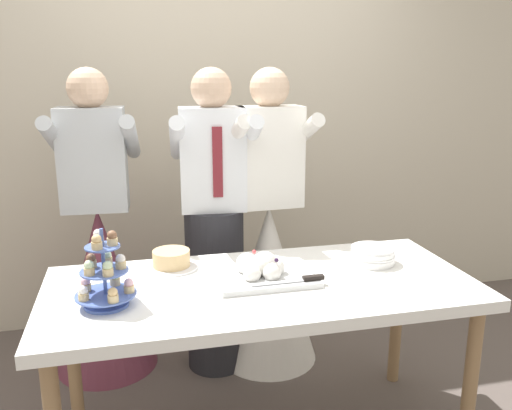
{
  "coord_description": "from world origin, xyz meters",
  "views": [
    {
      "loc": [
        -0.51,
        -2.04,
        1.65
      ],
      "look_at": [
        0.01,
        0.15,
        1.07
      ],
      "focal_mm": 37.54,
      "sensor_mm": 36.0,
      "label": 1
    }
  ],
  "objects_px": {
    "dessert_table": "(262,299)",
    "person_bride": "(269,263)",
    "plate_stack": "(373,255)",
    "cupcake_stand": "(105,276)",
    "person_groom": "(214,240)",
    "person_guest": "(101,269)",
    "round_cake": "(171,260)",
    "main_cake_tray": "(263,270)"
  },
  "relations": [
    {
      "from": "main_cake_tray",
      "to": "round_cake",
      "type": "distance_m",
      "value": 0.43
    },
    {
      "from": "dessert_table",
      "to": "round_cake",
      "type": "height_order",
      "value": "round_cake"
    },
    {
      "from": "plate_stack",
      "to": "person_groom",
      "type": "bearing_deg",
      "value": 136.84
    },
    {
      "from": "person_bride",
      "to": "cupcake_stand",
      "type": "bearing_deg",
      "value": -136.85
    },
    {
      "from": "dessert_table",
      "to": "person_guest",
      "type": "distance_m",
      "value": 1.11
    },
    {
      "from": "person_groom",
      "to": "cupcake_stand",
      "type": "bearing_deg",
      "value": -124.44
    },
    {
      "from": "main_cake_tray",
      "to": "person_guest",
      "type": "bearing_deg",
      "value": 131.4
    },
    {
      "from": "person_groom",
      "to": "person_guest",
      "type": "distance_m",
      "value": 0.65
    },
    {
      "from": "plate_stack",
      "to": "round_cake",
      "type": "relative_size",
      "value": 0.85
    },
    {
      "from": "person_groom",
      "to": "person_bride",
      "type": "distance_m",
      "value": 0.35
    },
    {
      "from": "main_cake_tray",
      "to": "person_groom",
      "type": "height_order",
      "value": "person_groom"
    },
    {
      "from": "plate_stack",
      "to": "cupcake_stand",
      "type": "bearing_deg",
      "value": -171.16
    },
    {
      "from": "main_cake_tray",
      "to": "person_bride",
      "type": "distance_m",
      "value": 0.75
    },
    {
      "from": "dessert_table",
      "to": "round_cake",
      "type": "bearing_deg",
      "value": 143.37
    },
    {
      "from": "dessert_table",
      "to": "cupcake_stand",
      "type": "bearing_deg",
      "value": -172.91
    },
    {
      "from": "dessert_table",
      "to": "plate_stack",
      "type": "height_order",
      "value": "plate_stack"
    },
    {
      "from": "cupcake_stand",
      "to": "plate_stack",
      "type": "xyz_separation_m",
      "value": [
        1.18,
        0.18,
        -0.08
      ]
    },
    {
      "from": "main_cake_tray",
      "to": "plate_stack",
      "type": "distance_m",
      "value": 0.54
    },
    {
      "from": "dessert_table",
      "to": "person_bride",
      "type": "relative_size",
      "value": 1.08
    },
    {
      "from": "main_cake_tray",
      "to": "person_guest",
      "type": "xyz_separation_m",
      "value": [
        -0.71,
        0.81,
        -0.23
      ]
    },
    {
      "from": "plate_stack",
      "to": "round_cake",
      "type": "xyz_separation_m",
      "value": [
        -0.91,
        0.16,
        -0.0
      ]
    },
    {
      "from": "cupcake_stand",
      "to": "dessert_table",
      "type": "bearing_deg",
      "value": 7.09
    },
    {
      "from": "person_guest",
      "to": "round_cake",
      "type": "bearing_deg",
      "value": -59.54
    },
    {
      "from": "round_cake",
      "to": "dessert_table",
      "type": "bearing_deg",
      "value": -36.63
    },
    {
      "from": "cupcake_stand",
      "to": "main_cake_tray",
      "type": "relative_size",
      "value": 0.7
    },
    {
      "from": "person_guest",
      "to": "main_cake_tray",
      "type": "bearing_deg",
      "value": -48.6
    },
    {
      "from": "round_cake",
      "to": "person_groom",
      "type": "xyz_separation_m",
      "value": [
        0.27,
        0.45,
        -0.07
      ]
    },
    {
      "from": "round_cake",
      "to": "person_bride",
      "type": "distance_m",
      "value": 0.77
    },
    {
      "from": "person_groom",
      "to": "plate_stack",
      "type": "bearing_deg",
      "value": -43.16
    },
    {
      "from": "person_groom",
      "to": "person_guest",
      "type": "xyz_separation_m",
      "value": [
        -0.61,
        0.14,
        -0.16
      ]
    },
    {
      "from": "cupcake_stand",
      "to": "person_groom",
      "type": "bearing_deg",
      "value": 55.56
    },
    {
      "from": "person_bride",
      "to": "main_cake_tray",
      "type": "bearing_deg",
      "value": -106.69
    },
    {
      "from": "cupcake_stand",
      "to": "person_groom",
      "type": "relative_size",
      "value": 0.18
    },
    {
      "from": "cupcake_stand",
      "to": "person_guest",
      "type": "bearing_deg",
      "value": 94.23
    },
    {
      "from": "cupcake_stand",
      "to": "person_groom",
      "type": "xyz_separation_m",
      "value": [
        0.54,
        0.79,
        -0.15
      ]
    },
    {
      "from": "main_cake_tray",
      "to": "person_groom",
      "type": "distance_m",
      "value": 0.68
    },
    {
      "from": "main_cake_tray",
      "to": "round_cake",
      "type": "bearing_deg",
      "value": 148.61
    },
    {
      "from": "person_groom",
      "to": "person_guest",
      "type": "bearing_deg",
      "value": 167.24
    },
    {
      "from": "main_cake_tray",
      "to": "person_guest",
      "type": "distance_m",
      "value": 1.1
    },
    {
      "from": "round_cake",
      "to": "main_cake_tray",
      "type": "bearing_deg",
      "value": -31.39
    },
    {
      "from": "dessert_table",
      "to": "plate_stack",
      "type": "xyz_separation_m",
      "value": [
        0.55,
        0.11,
        0.11
      ]
    },
    {
      "from": "cupcake_stand",
      "to": "person_guest",
      "type": "relative_size",
      "value": 0.18
    }
  ]
}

